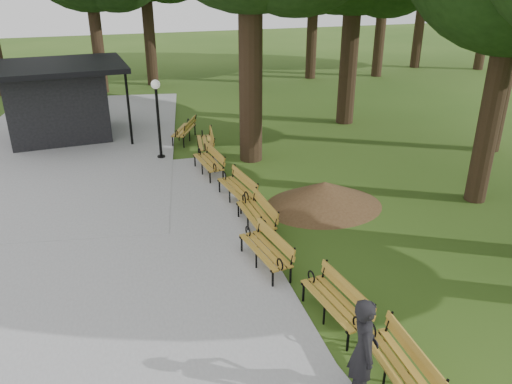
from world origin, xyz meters
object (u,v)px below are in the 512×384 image
object	(u,v)px
lamp_post	(157,102)
bench_6	(237,189)
bench_4	(265,250)
bench_2	(398,367)
person	(364,350)
bench_8	(205,143)
dirt_mound	(324,194)
kiosk	(57,101)
bench_9	(184,130)
bench_3	(335,303)
bench_7	(208,162)
bench_5	(256,215)

from	to	relation	value
lamp_post	bench_6	xyz separation A→B (m)	(1.61, -4.46, -1.64)
bench_4	bench_2	bearing A→B (deg)	4.06
bench_2	bench_4	xyz separation A→B (m)	(-0.89, 4.14, 0.00)
person	bench_8	distance (m)	12.15
person	bench_4	size ratio (longest dim) A/B	0.98
person	lamp_post	world-z (taller)	lamp_post
bench_6	bench_8	distance (m)	4.42
person	dirt_mound	bearing A→B (deg)	-0.74
kiosk	bench_8	xyz separation A→B (m)	(5.12, -3.76, -1.05)
kiosk	bench_6	size ratio (longest dim) A/B	2.51
lamp_post	bench_6	size ratio (longest dim) A/B	1.50
bench_6	bench_9	size ratio (longest dim) A/B	1.00
bench_4	bench_9	world-z (taller)	same
dirt_mound	bench_9	distance (m)	7.73
bench_3	bench_8	size ratio (longest dim) A/B	1.00
lamp_post	bench_2	size ratio (longest dim) A/B	1.50
bench_3	bench_8	world-z (taller)	same
dirt_mound	bench_9	world-z (taller)	bench_9
kiosk	bench_3	xyz separation A→B (m)	(5.44, -14.06, -1.05)
bench_7	bench_9	distance (m)	3.82
dirt_mound	bench_2	distance (m)	6.98
bench_7	bench_8	distance (m)	2.05
bench_2	bench_8	world-z (taller)	same
lamp_post	bench_5	distance (m)	6.68
lamp_post	bench_8	bearing A→B (deg)	-1.24
bench_7	dirt_mound	bearing A→B (deg)	32.22
bench_5	kiosk	bearing A→B (deg)	-154.86
bench_5	bench_7	distance (m)	4.23
person	bench_6	xyz separation A→B (m)	(0.08, 7.71, -0.49)
bench_3	bench_5	world-z (taller)	same
bench_2	bench_4	world-z (taller)	same
bench_4	bench_5	distance (m)	1.82
kiosk	bench_7	world-z (taller)	kiosk
kiosk	bench_9	distance (m)	5.15
person	bench_9	size ratio (longest dim) A/B	0.98
bench_3	bench_6	bearing A→B (deg)	176.67
bench_3	bench_2	bearing A→B (deg)	0.40
lamp_post	bench_8	world-z (taller)	lamp_post
bench_8	bench_6	bearing A→B (deg)	8.22
bench_5	bench_8	distance (m)	6.24
bench_3	person	bearing A→B (deg)	-19.44
bench_7	kiosk	bearing A→B (deg)	-146.14
bench_4	bench_7	xyz separation A→B (m)	(0.01, 6.00, 0.00)
person	bench_7	size ratio (longest dim) A/B	0.98
bench_5	person	bearing A→B (deg)	-2.95
kiosk	bench_9	bearing A→B (deg)	-26.76
kiosk	bench_3	distance (m)	15.11
dirt_mound	bench_8	xyz separation A→B (m)	(-2.32, 5.42, 0.06)
dirt_mound	bench_2	bearing A→B (deg)	-104.69
kiosk	bench_8	world-z (taller)	kiosk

